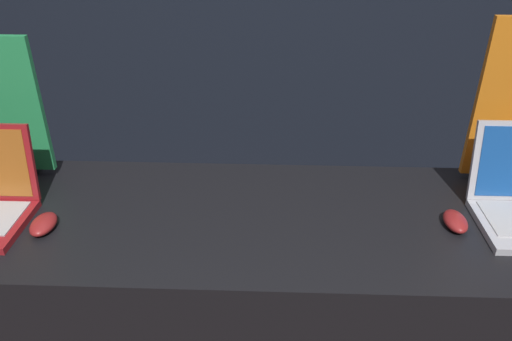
% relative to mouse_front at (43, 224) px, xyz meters
% --- Properties ---
extents(display_counter, '(2.04, 0.61, 0.99)m').
position_rel_mouse_front_xyz_m(display_counter, '(0.58, 0.09, -0.52)').
color(display_counter, black).
rests_on(display_counter, ground_plane).
extents(mouse_front, '(0.07, 0.11, 0.04)m').
position_rel_mouse_front_xyz_m(mouse_front, '(0.00, 0.00, 0.00)').
color(mouse_front, maroon).
rests_on(mouse_front, display_counter).
extents(mouse_back, '(0.06, 0.11, 0.04)m').
position_rel_mouse_front_xyz_m(mouse_back, '(1.13, 0.06, -0.00)').
color(mouse_back, maroon).
rests_on(mouse_back, display_counter).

